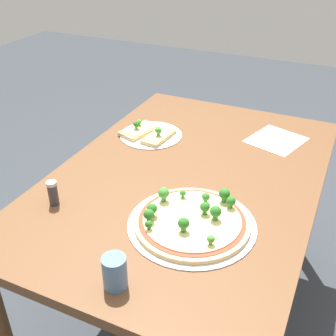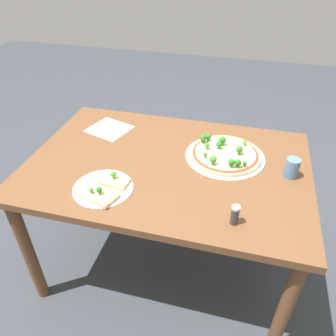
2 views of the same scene
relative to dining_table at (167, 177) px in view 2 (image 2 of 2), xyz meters
name	(u,v)px [view 2 (image 2 of 2)]	position (x,y,z in m)	size (l,w,h in m)	color
ground_plane	(168,260)	(0.00, 0.00, -0.65)	(8.00, 8.00, 0.00)	#33383D
dining_table	(167,177)	(0.00, 0.00, 0.00)	(1.35, 0.91, 0.74)	brown
pizza_tray_whole	(225,154)	(0.26, 0.12, 0.10)	(0.39, 0.39, 0.07)	silver
pizza_tray_slice	(104,188)	(-0.22, -0.27, 0.10)	(0.26, 0.26, 0.06)	silver
drinking_cup	(292,168)	(0.57, 0.04, 0.13)	(0.06, 0.06, 0.09)	#4C7099
condiment_shaker	(235,215)	(0.35, -0.32, 0.13)	(0.03, 0.03, 0.08)	#333338
paper_menu	(109,129)	(-0.40, 0.23, 0.09)	(0.21, 0.20, 0.00)	white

